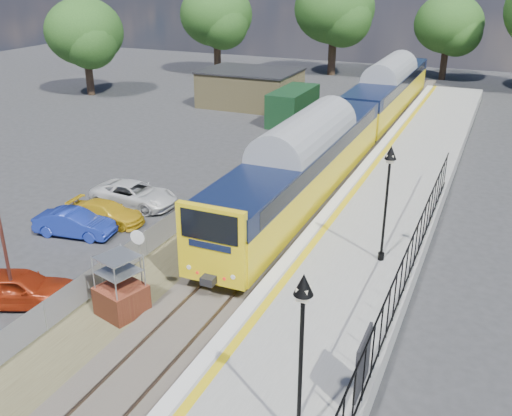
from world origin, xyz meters
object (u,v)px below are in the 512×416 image
Objects in this scene: car_blue at (75,223)px; victorian_lamp_north at (389,177)px; train at (357,116)px; speed_sign at (139,252)px; brick_plinth at (120,286)px; car_red at (18,288)px; car_yellow at (107,213)px; victorian_lamp_south at (302,322)px; car_white at (134,194)px.

victorian_lamp_north is at bearing -92.10° from car_blue.
train reaches higher than speed_sign.
car_blue is at bearing 142.66° from brick_plinth.
victorian_lamp_north is 1.15× the size of car_red.
speed_sign is at bearing 90.00° from brick_plinth.
car_red reaches higher than car_yellow.
car_red is at bearing -168.19° from car_blue.
train is 11.03× the size of car_blue.
speed_sign is at bearing -83.54° from car_red.
victorian_lamp_south is 27.06m from train.
victorian_lamp_south reaches higher than car_yellow.
victorian_lamp_south is at bearing -132.35° from car_white.
train is at bearing 107.89° from victorian_lamp_north.
car_red is (-11.61, -7.05, -3.62)m from victorian_lamp_north.
train reaches higher than car_blue.
victorian_lamp_north is 1.24× the size of car_blue.
victorian_lamp_south and victorian_lamp_north have the same top height.
brick_plinth is at bearing -96.34° from train.
victorian_lamp_north is 14.24m from car_blue.
car_white is at bearing -119.53° from train.
car_blue is (-13.86, 8.40, -3.69)m from victorian_lamp_south.
victorian_lamp_south is 17.17m from car_yellow.
victorian_lamp_south reaches higher than train.
car_blue is at bearing 159.94° from car_yellow.
victorian_lamp_north is 13.93m from car_white.
victorian_lamp_north reaches higher than car_blue.
car_yellow is at bearing 179.58° from victorian_lamp_north.
car_white is (-5.42, 7.28, -1.25)m from speed_sign.
brick_plinth is 0.52× the size of car_white.
car_red is 0.89× the size of car_white.
car_white is (-1.60, 9.50, -0.06)m from car_red.
car_white is at bearing 137.15° from victorian_lamp_south.
car_red is 1.07× the size of car_yellow.
victorian_lamp_north is at bearing 26.67° from speed_sign.
train is 21.41m from speed_sign.
victorian_lamp_north is 1.02× the size of car_white.
car_red is at bearing -165.62° from brick_plinth.
brick_plinth is at bearing -147.05° from car_white.
car_blue is 4.07m from car_white.
victorian_lamp_south is 1.15× the size of car_red.
train is (-5.50, 26.42, -1.96)m from victorian_lamp_south.
brick_plinth is at bearing -142.10° from victorian_lamp_north.
car_blue is at bearing 174.22° from car_white.
brick_plinth reaches higher than car_blue.
speed_sign is 7.41m from car_yellow.
victorian_lamp_south reaches higher than car_white.
victorian_lamp_south reaches higher than speed_sign.
victorian_lamp_south is 10.00m from victorian_lamp_north.
brick_plinth is (-8.00, 3.93, -3.17)m from victorian_lamp_south.
car_red is at bearing -154.92° from speed_sign.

